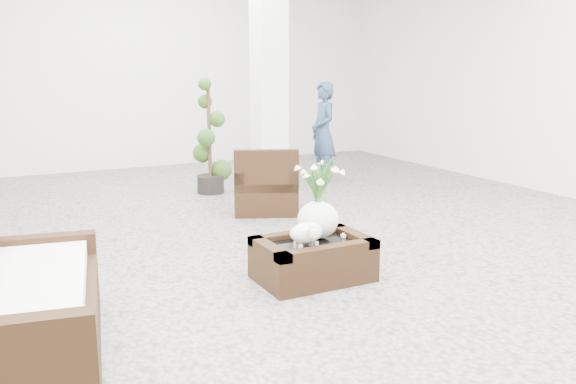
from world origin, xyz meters
name	(u,v)px	position (x,y,z in m)	size (l,w,h in m)	color
ground	(283,256)	(0.00, 0.00, 0.00)	(11.00, 11.00, 0.00)	gray
column	(269,63)	(1.20, 2.80, 1.75)	(0.40, 0.40, 3.50)	white
coffee_table	(313,261)	(-0.06, -0.66, 0.16)	(0.90, 0.60, 0.31)	#311D0E
sheep_figurine	(306,235)	(-0.18, -0.76, 0.42)	(0.28, 0.23, 0.21)	white
planter_narcissus	(318,191)	(0.04, -0.56, 0.71)	(0.44, 0.44, 0.80)	white
tealight	(343,235)	(0.24, -0.64, 0.33)	(0.04, 0.04, 0.03)	white
armchair	(266,179)	(0.59, 1.64, 0.39)	(0.73, 0.71, 0.78)	#311D0E
loveseat	(29,293)	(-2.21, -1.10, 0.42)	(1.58, 0.76, 0.84)	#311D0E
topiary	(209,137)	(0.37, 2.93, 0.76)	(0.41, 0.41, 1.53)	#254115
shopper	(323,132)	(2.15, 2.94, 0.74)	(0.54, 0.35, 1.48)	navy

